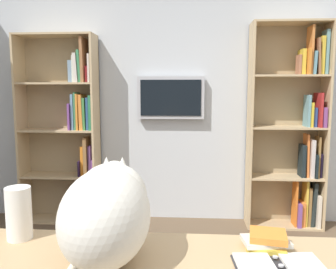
{
  "coord_description": "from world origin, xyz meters",
  "views": [
    {
      "loc": [
        -0.21,
        1.5,
        1.41
      ],
      "look_at": [
        -0.04,
        -1.13,
        1.08
      ],
      "focal_mm": 36.68,
      "sensor_mm": 36.0,
      "label": 1
    }
  ],
  "objects_px": {
    "bookshelf_right": "(69,131)",
    "desk_book_stack": "(266,241)",
    "open_binder": "(281,268)",
    "cat": "(107,211)",
    "wall_mounted_tv": "(171,98)",
    "paper_towel_roll": "(19,213)",
    "bookshelf_left": "(295,131)"
  },
  "relations": [
    {
      "from": "bookshelf_left",
      "to": "paper_towel_roll",
      "type": "relative_size",
      "value": 8.89
    },
    {
      "from": "wall_mounted_tv",
      "to": "paper_towel_roll",
      "type": "relative_size",
      "value": 3.02
    },
    {
      "from": "open_binder",
      "to": "paper_towel_roll",
      "type": "xyz_separation_m",
      "value": [
        1.09,
        -0.2,
        0.11
      ]
    },
    {
      "from": "bookshelf_right",
      "to": "wall_mounted_tv",
      "type": "distance_m",
      "value": 1.15
    },
    {
      "from": "bookshelf_right",
      "to": "cat",
      "type": "relative_size",
      "value": 3.26
    },
    {
      "from": "open_binder",
      "to": "paper_towel_roll",
      "type": "bearing_deg",
      "value": -10.47
    },
    {
      "from": "paper_towel_roll",
      "to": "desk_book_stack",
      "type": "xyz_separation_m",
      "value": [
        -1.07,
        0.04,
        -0.08
      ]
    },
    {
      "from": "open_binder",
      "to": "paper_towel_roll",
      "type": "height_order",
      "value": "paper_towel_roll"
    },
    {
      "from": "bookshelf_left",
      "to": "bookshelf_right",
      "type": "distance_m",
      "value": 2.37
    },
    {
      "from": "bookshelf_left",
      "to": "cat",
      "type": "xyz_separation_m",
      "value": [
        1.39,
        2.31,
        -0.05
      ]
    },
    {
      "from": "wall_mounted_tv",
      "to": "desk_book_stack",
      "type": "height_order",
      "value": "wall_mounted_tv"
    },
    {
      "from": "desk_book_stack",
      "to": "paper_towel_roll",
      "type": "bearing_deg",
      "value": -1.91
    },
    {
      "from": "cat",
      "to": "open_binder",
      "type": "xyz_separation_m",
      "value": [
        -0.65,
        0.04,
        -0.19
      ]
    },
    {
      "from": "bookshelf_right",
      "to": "wall_mounted_tv",
      "type": "xyz_separation_m",
      "value": [
        -1.09,
        -0.08,
        0.35
      ]
    },
    {
      "from": "paper_towel_roll",
      "to": "desk_book_stack",
      "type": "bearing_deg",
      "value": 178.09
    },
    {
      "from": "bookshelf_right",
      "to": "open_binder",
      "type": "distance_m",
      "value": 2.88
    },
    {
      "from": "paper_towel_roll",
      "to": "open_binder",
      "type": "bearing_deg",
      "value": 169.53
    },
    {
      "from": "bookshelf_right",
      "to": "desk_book_stack",
      "type": "xyz_separation_m",
      "value": [
        -1.62,
        2.19,
        -0.19
      ]
    },
    {
      "from": "wall_mounted_tv",
      "to": "desk_book_stack",
      "type": "bearing_deg",
      "value": 103.07
    },
    {
      "from": "bookshelf_left",
      "to": "bookshelf_right",
      "type": "relative_size",
      "value": 1.05
    },
    {
      "from": "wall_mounted_tv",
      "to": "bookshelf_right",
      "type": "bearing_deg",
      "value": 4.27
    },
    {
      "from": "bookshelf_right",
      "to": "desk_book_stack",
      "type": "relative_size",
      "value": 9.97
    },
    {
      "from": "bookshelf_left",
      "to": "desk_book_stack",
      "type": "bearing_deg",
      "value": 70.97
    },
    {
      "from": "wall_mounted_tv",
      "to": "cat",
      "type": "xyz_separation_m",
      "value": [
        0.11,
        2.4,
        -0.38
      ]
    },
    {
      "from": "bookshelf_left",
      "to": "paper_towel_roll",
      "type": "bearing_deg",
      "value": 49.65
    },
    {
      "from": "bookshelf_right",
      "to": "bookshelf_left",
      "type": "bearing_deg",
      "value": 179.93
    },
    {
      "from": "bookshelf_right",
      "to": "open_binder",
      "type": "xyz_separation_m",
      "value": [
        -1.64,
        2.35,
        -0.22
      ]
    },
    {
      "from": "cat",
      "to": "desk_book_stack",
      "type": "relative_size",
      "value": 3.06
    },
    {
      "from": "bookshelf_right",
      "to": "open_binder",
      "type": "relative_size",
      "value": 5.75
    },
    {
      "from": "paper_towel_roll",
      "to": "desk_book_stack",
      "type": "height_order",
      "value": "paper_towel_roll"
    },
    {
      "from": "bookshelf_left",
      "to": "open_binder",
      "type": "distance_m",
      "value": 2.47
    },
    {
      "from": "cat",
      "to": "desk_book_stack",
      "type": "bearing_deg",
      "value": -168.66
    }
  ]
}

